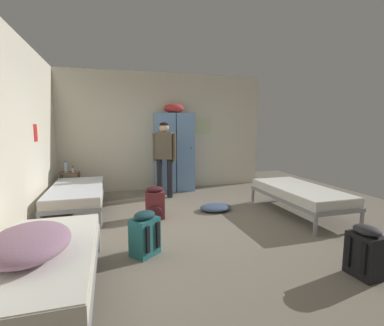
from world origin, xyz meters
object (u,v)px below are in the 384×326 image
(bed_right, at_px, (300,193))
(lotion_bottle, at_px, (73,170))
(clothes_pile_denim, at_px, (216,207))
(water_bottle, at_px, (65,167))
(locker_bank, at_px, (174,150))
(bed_left_rear, at_px, (77,192))
(bedding_heap, at_px, (29,242))
(backpack_teal, at_px, (144,234))
(backpack_maroon, at_px, (155,203))
(person_traveler, at_px, (164,153))
(backpack_black, at_px, (366,252))
(bed_left_front, at_px, (43,261))
(shelf_unit, at_px, (70,182))

(bed_right, relative_size, lotion_bottle, 14.04)
(lotion_bottle, height_order, clothes_pile_denim, lotion_bottle)
(water_bottle, xyz_separation_m, clothes_pile_denim, (2.77, -1.73, -0.62))
(locker_bank, distance_m, bed_right, 3.03)
(bed_left_rear, height_order, bedding_heap, bedding_heap)
(lotion_bottle, relative_size, backpack_teal, 0.25)
(bed_right, xyz_separation_m, lotion_bottle, (-3.99, 2.27, 0.25))
(bed_right, relative_size, backpack_maroon, 3.45)
(locker_bank, relative_size, bedding_heap, 2.43)
(person_traveler, bearing_deg, backpack_teal, -105.94)
(backpack_black, bearing_deg, bed_left_front, 171.54)
(bedding_heap, distance_m, clothes_pile_denim, 3.38)
(bed_left_front, distance_m, clothes_pile_denim, 3.23)
(water_bottle, xyz_separation_m, backpack_maroon, (1.63, -1.84, -0.42))
(clothes_pile_denim, bearing_deg, backpack_black, -74.85)
(water_bottle, distance_m, backpack_maroon, 2.50)
(water_bottle, distance_m, backpack_black, 5.53)
(bedding_heap, relative_size, water_bottle, 3.40)
(bedding_heap, bearing_deg, backpack_teal, 37.25)
(shelf_unit, relative_size, bed_left_rear, 0.30)
(bed_left_rear, relative_size, backpack_teal, 3.45)
(bed_right, xyz_separation_m, person_traveler, (-2.08, 1.82, 0.60))
(bed_left_front, height_order, bedding_heap, bedding_heap)
(lotion_bottle, distance_m, backpack_black, 5.39)
(bedding_heap, height_order, clothes_pile_denim, bedding_heap)
(shelf_unit, relative_size, water_bottle, 2.28)
(bedding_heap, relative_size, lotion_bottle, 6.28)
(bedding_heap, distance_m, backpack_black, 3.24)
(backpack_maroon, bearing_deg, bed_left_rear, 152.73)
(locker_bank, relative_size, clothes_pile_denim, 3.51)
(lotion_bottle, distance_m, backpack_teal, 3.32)
(bed_right, height_order, lotion_bottle, lotion_bottle)
(bed_left_front, height_order, backpack_black, backpack_black)
(bed_left_rear, distance_m, bedding_heap, 2.78)
(shelf_unit, height_order, person_traveler, person_traveler)
(shelf_unit, bearing_deg, backpack_teal, -68.75)
(bed_left_rear, bearing_deg, backpack_teal, -63.97)
(bed_right, bearing_deg, bed_left_front, -158.49)
(bed_left_front, relative_size, bedding_heap, 2.23)
(backpack_maroon, bearing_deg, shelf_unit, 130.43)
(bed_left_rear, distance_m, clothes_pile_denim, 2.53)
(bed_left_rear, relative_size, clothes_pile_denim, 3.22)
(locker_bank, relative_size, person_traveler, 1.27)
(shelf_unit, xyz_separation_m, bed_right, (4.06, -2.31, 0.04))
(locker_bank, height_order, lotion_bottle, locker_bank)
(person_traveler, xyz_separation_m, lotion_bottle, (-1.90, 0.44, -0.36))
(bed_right, height_order, backpack_maroon, backpack_maroon)
(shelf_unit, distance_m, bedding_heap, 3.93)
(shelf_unit, xyz_separation_m, backpack_maroon, (1.55, -1.82, -0.09))
(shelf_unit, bearing_deg, bed_left_front, -86.24)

